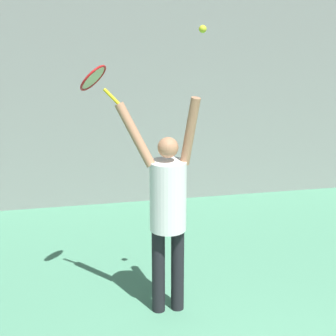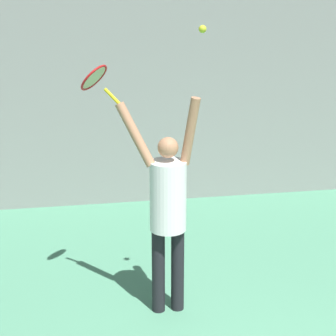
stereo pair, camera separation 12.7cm
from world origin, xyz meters
name	(u,v)px [view 2 (the right image)]	position (x,y,z in m)	size (l,w,h in m)	color
back_wall	(174,31)	(0.00, 5.82, 2.50)	(18.00, 0.10, 5.00)	gray
tennis_player	(168,206)	(-0.65, 2.64, 1.12)	(0.79, 0.45, 2.18)	black
tennis_racket	(95,79)	(-1.28, 3.00, 2.30)	(0.42, 0.40, 0.37)	yellow
tennis_ball	(203,29)	(-0.37, 2.51, 2.79)	(0.07, 0.07, 0.07)	#CCDB2D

